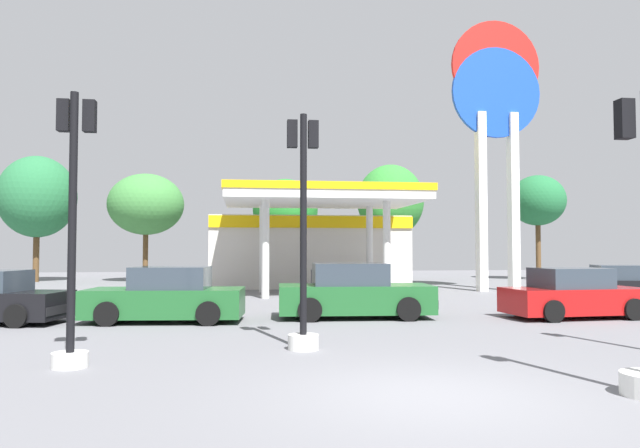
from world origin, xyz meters
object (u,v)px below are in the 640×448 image
Objects in this scene: car_1 at (574,295)px; car_3 at (166,297)px; tree_3 at (390,201)px; station_pole_sign at (496,116)px; tree_0 at (37,197)px; traffic_signal_2 at (73,245)px; tree_1 at (146,205)px; tree_2 at (285,210)px; car_2 at (354,293)px; car_4 at (624,285)px; tree_4 at (538,201)px; traffic_signal_3 at (303,252)px.

car_3 is (-11.83, 0.60, 0.03)m from car_1.
car_3 is at bearing -119.97° from tree_3.
station_pole_sign is at bearing 35.30° from car_3.
traffic_signal_2 is at bearing -70.51° from tree_0.
tree_0 is (-10.50, 21.15, 4.52)m from car_3.
tree_3 is at bearing -1.44° from tree_1.
car_3 is 0.67× the size of tree_2.
tree_1 is (-15.67, 20.91, 4.09)m from car_1.
traffic_signal_2 is at bearing -133.92° from car_2.
traffic_signal_2 is at bearing -149.60° from car_4.
car_2 is 25.18m from tree_4.
station_pole_sign reaches higher than traffic_signal_3.
tree_3 is 9.75m from tree_4.
car_3 reaches higher than car_4.
car_4 is at bearing 44.06° from car_1.
tree_3 reaches higher than car_4.
car_3 is (-14.30, -10.12, -7.79)m from station_pole_sign.
car_1 is 22.51m from tree_4.
tree_3 reaches higher than tree_4.
tree_0 is 1.13× the size of tree_4.
car_4 is 26.48m from tree_1.
tree_2 is at bearing 77.38° from car_3.
traffic_signal_3 is 30.31m from tree_4.
tree_4 reaches higher than car_4.
tree_2 is 6.88m from tree_3.
traffic_signal_3 reaches higher than car_4.
station_pole_sign reaches higher than car_1.
tree_0 is at bearing 127.28° from car_2.
tree_1 reaches higher than car_2.
car_3 is 22.50m from tree_2.
tree_4 is at bearing 50.29° from car_2.
tree_3 is (11.49, 19.93, 4.39)m from car_3.
tree_3 reaches higher than tree_2.
traffic_signal_3 reaches higher than car_3.
traffic_signal_3 is 0.65× the size of tree_3.
tree_3 is 1.09× the size of tree_4.
car_3 is at bearing 82.38° from traffic_signal_2.
car_4 is 32.41m from tree_0.
tree_4 is (25.07, -0.96, 0.41)m from tree_1.
tree_2 is at bearing 78.48° from traffic_signal_2.
station_pole_sign is at bearing 47.14° from traffic_signal_2.
car_3 is 1.05× the size of car_4.
car_1 is 0.64× the size of tree_1.
car_2 is at bearing -129.71° from tree_4.
tree_3 is (15.33, -0.38, 0.33)m from tree_1.
tree_2 reaches higher than traffic_signal_2.
car_1 is 23.62m from tree_2.
car_1 is at bearing -89.05° from tree_3.
car_4 is 17.24m from tree_3.
traffic_signal_2 is (-17.51, -10.27, 1.47)m from car_4.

